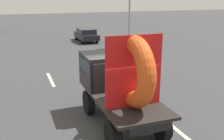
# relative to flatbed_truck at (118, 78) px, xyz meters

# --- Properties ---
(ground_plane) EXTENTS (120.00, 120.00, 0.00)m
(ground_plane) POSITION_rel_flatbed_truck_xyz_m (-0.33, -0.22, -1.69)
(ground_plane) COLOR #38383A
(flatbed_truck) EXTENTS (2.02, 4.51, 3.47)m
(flatbed_truck) POSITION_rel_flatbed_truck_xyz_m (0.00, 0.00, 0.00)
(flatbed_truck) COLOR black
(flatbed_truck) RESTS_ON ground_plane
(distant_sedan) EXTENTS (1.70, 3.97, 1.29)m
(distant_sedan) POSITION_rel_flatbed_truck_xyz_m (3.43, 17.68, -1.00)
(distant_sedan) COLOR black
(distant_sedan) RESTS_ON ground_plane
(traffic_light) EXTENTS (0.42, 0.36, 5.41)m
(traffic_light) POSITION_rel_flatbed_truck_xyz_m (6.32, 13.49, 1.87)
(traffic_light) COLOR gray
(traffic_light) RESTS_ON ground_plane
(lane_dash_left_far) EXTENTS (0.16, 2.61, 0.01)m
(lane_dash_left_far) POSITION_rel_flatbed_truck_xyz_m (-1.71, 6.05, -1.69)
(lane_dash_left_far) COLOR beige
(lane_dash_left_far) RESTS_ON ground_plane
(lane_dash_right_near) EXTENTS (0.16, 2.37, 0.01)m
(lane_dash_right_near) POSITION_rel_flatbed_truck_xyz_m (1.71, -2.06, -1.69)
(lane_dash_right_near) COLOR beige
(lane_dash_right_near) RESTS_ON ground_plane
(lane_dash_right_far) EXTENTS (0.16, 2.14, 0.01)m
(lane_dash_right_far) POSITION_rel_flatbed_truck_xyz_m (1.71, 5.40, -1.69)
(lane_dash_right_far) COLOR beige
(lane_dash_right_far) RESTS_ON ground_plane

